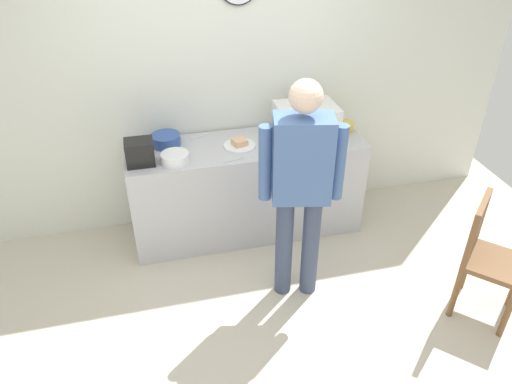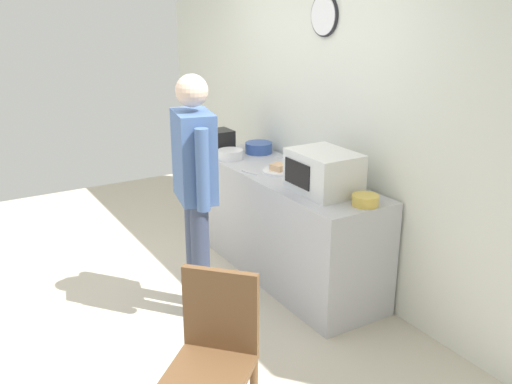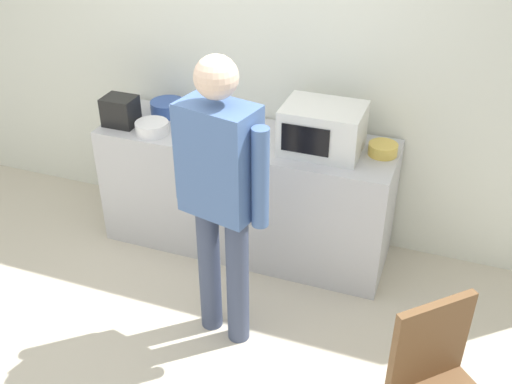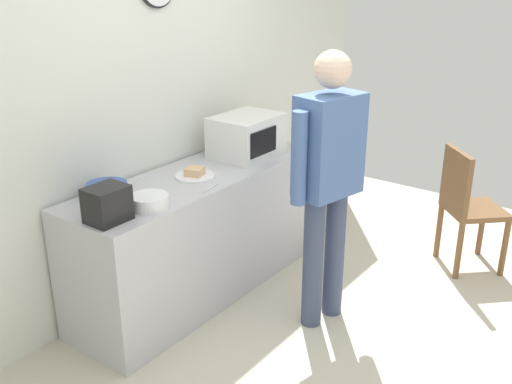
# 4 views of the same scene
# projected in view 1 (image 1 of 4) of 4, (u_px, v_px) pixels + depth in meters

# --- Properties ---
(ground_plane) EXTENTS (6.00, 6.00, 0.00)m
(ground_plane) POSITION_uv_depth(u_px,v_px,m) (267.00, 328.00, 3.62)
(ground_plane) COLOR beige
(back_wall) EXTENTS (5.40, 0.13, 2.60)m
(back_wall) POSITION_uv_depth(u_px,v_px,m) (221.00, 82.00, 4.21)
(back_wall) COLOR silver
(back_wall) RESTS_ON ground_plane
(kitchen_counter) EXTENTS (2.01, 0.62, 0.88)m
(kitchen_counter) POSITION_uv_depth(u_px,v_px,m) (246.00, 188.00, 4.40)
(kitchen_counter) COLOR #B7B7BC
(kitchen_counter) RESTS_ON ground_plane
(microwave) EXTENTS (0.50, 0.39, 0.30)m
(microwave) POSITION_uv_depth(u_px,v_px,m) (306.00, 122.00, 4.17)
(microwave) COLOR silver
(microwave) RESTS_ON kitchen_counter
(sandwich_plate) EXTENTS (0.26, 0.26, 0.07)m
(sandwich_plate) POSITION_uv_depth(u_px,v_px,m) (240.00, 144.00, 4.12)
(sandwich_plate) COLOR white
(sandwich_plate) RESTS_ON kitchen_counter
(salad_bowl) EXTENTS (0.22, 0.22, 0.08)m
(salad_bowl) POSITION_uv_depth(u_px,v_px,m) (175.00, 158.00, 3.88)
(salad_bowl) COLOR white
(salad_bowl) RESTS_ON kitchen_counter
(cereal_bowl) EXTENTS (0.18, 0.18, 0.07)m
(cereal_bowl) POSITION_uv_depth(u_px,v_px,m) (343.00, 126.00, 4.36)
(cereal_bowl) COLOR gold
(cereal_bowl) RESTS_ON kitchen_counter
(mixing_bowl) EXTENTS (0.25, 0.25, 0.09)m
(mixing_bowl) POSITION_uv_depth(u_px,v_px,m) (166.00, 140.00, 4.12)
(mixing_bowl) COLOR #33519E
(mixing_bowl) RESTS_ON kitchen_counter
(toaster) EXTENTS (0.22, 0.18, 0.20)m
(toaster) POSITION_uv_depth(u_px,v_px,m) (140.00, 152.00, 3.83)
(toaster) COLOR black
(toaster) RESTS_ON kitchen_counter
(fork_utensil) EXTENTS (0.17, 0.06, 0.01)m
(fork_utensil) POSITION_uv_depth(u_px,v_px,m) (234.00, 160.00, 3.93)
(fork_utensil) COLOR silver
(fork_utensil) RESTS_ON kitchen_counter
(spoon_utensil) EXTENTS (0.16, 0.08, 0.01)m
(spoon_utensil) POSITION_uv_depth(u_px,v_px,m) (199.00, 136.00, 4.27)
(spoon_utensil) COLOR silver
(spoon_utensil) RESTS_ON kitchen_counter
(person_standing) EXTENTS (0.58, 0.32, 1.75)m
(person_standing) POSITION_uv_depth(u_px,v_px,m) (301.00, 180.00, 3.40)
(person_standing) COLOR #3B4561
(person_standing) RESTS_ON ground_plane
(wooden_chair) EXTENTS (0.57, 0.57, 0.94)m
(wooden_chair) POSITION_uv_depth(u_px,v_px,m) (485.00, 253.00, 3.52)
(wooden_chair) COLOR brown
(wooden_chair) RESTS_ON ground_plane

